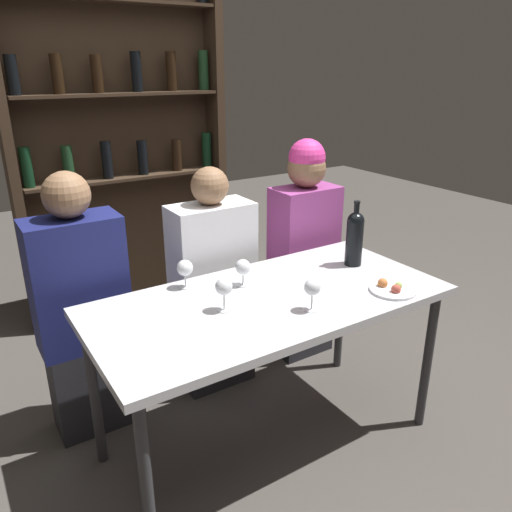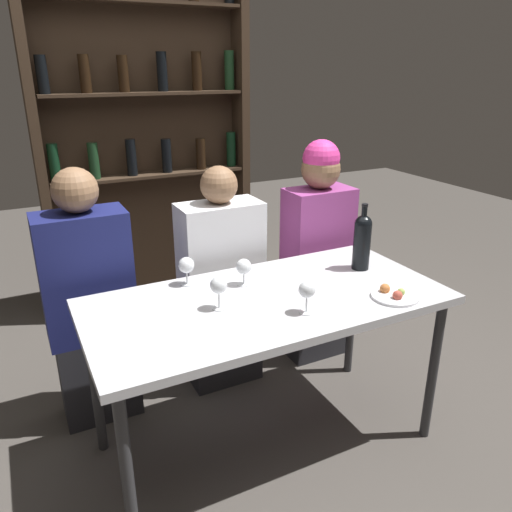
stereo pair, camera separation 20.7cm
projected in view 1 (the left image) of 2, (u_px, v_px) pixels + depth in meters
The scene contains 12 objects.
ground_plane at pixel (268, 440), 2.37m from camera, with size 10.00×10.00×0.00m, color #47423D.
dining_table at pixel (270, 311), 2.12m from camera, with size 1.52×0.73×0.75m.
wine_rack_wall at pixel (121, 140), 3.34m from camera, with size 1.46×0.21×2.29m.
wine_bottle at pixel (355, 236), 2.39m from camera, with size 0.08×0.08×0.32m.
wine_glass_0 at pixel (312, 288), 1.95m from camera, with size 0.07×0.07×0.13m.
wine_glass_1 at pixel (185, 269), 2.16m from camera, with size 0.07×0.07×0.13m.
wine_glass_2 at pixel (243, 268), 2.18m from camera, with size 0.07×0.07×0.12m.
wine_glass_3 at pixel (224, 288), 1.95m from camera, with size 0.07×0.07×0.14m.
food_plate_0 at pixel (392, 289), 2.15m from camera, with size 0.20×0.20×0.05m.
seated_person_left at pixel (83, 316), 2.28m from camera, with size 0.40×0.22×1.26m.
seated_person_center at pixel (213, 288), 2.63m from camera, with size 0.42×0.22×1.21m.
seated_person_right at pixel (304, 252), 2.90m from camera, with size 0.37×0.22×1.30m.
Camera 1 is at (-1.08, -1.56, 1.66)m, focal length 35.00 mm.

